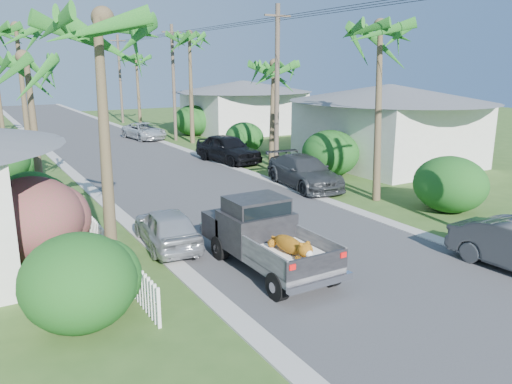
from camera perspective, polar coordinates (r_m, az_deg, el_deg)
ground at (r=14.90m, az=11.55°, el=-9.17°), size 120.00×120.00×0.00m
road at (r=36.71m, az=-15.54°, el=4.52°), size 8.00×100.00×0.02m
curb_left at (r=35.86m, az=-22.18°, el=3.80°), size 0.60×100.00×0.06m
curb_right at (r=38.04m, az=-9.28°, el=5.20°), size 0.60×100.00×0.06m
pickup_truck at (r=14.88m, az=0.59°, el=-4.74°), size 1.98×5.12×2.06m
parked_car_rm at (r=24.79m, az=5.52°, el=2.28°), size 2.71×5.44×1.52m
parked_car_rf at (r=31.19m, az=-3.23°, el=4.97°), size 2.69×5.27×1.72m
parked_car_rd at (r=42.28m, az=-12.66°, el=6.79°), size 2.77×5.00×1.32m
parked_car_ln at (r=16.77m, az=-10.17°, el=-4.02°), size 1.93×4.01×1.32m
palm_l_a at (r=13.44m, az=-17.87°, el=18.22°), size 4.40×4.40×8.20m
palm_l_b at (r=22.17m, az=-24.77°, el=13.73°), size 4.40×4.40×7.40m
palm_l_c at (r=32.26m, az=-25.75°, el=16.52°), size 4.40×4.40×9.20m
palm_r_a at (r=22.46m, az=14.36°, el=17.81°), size 4.40×4.40×8.70m
palm_r_b at (r=29.68m, az=1.94°, el=14.38°), size 4.40×4.40×7.20m
palm_r_c at (r=39.30m, az=-7.63°, el=17.36°), size 4.40×4.40×9.40m
palm_r_d at (r=52.48m, az=-13.52°, el=14.77°), size 4.40×4.40×8.00m
shrub_l_a at (r=12.14m, az=-19.62°, el=-9.65°), size 2.60×2.86×2.20m
shrub_l_b at (r=16.72m, az=-24.12°, el=-2.83°), size 3.00×3.30×2.60m
shrub_l_c at (r=20.69m, az=-24.33°, el=-0.63°), size 2.40×2.64×2.00m
shrub_r_a at (r=21.89m, az=21.30°, el=0.83°), size 2.80×3.08×2.30m
shrub_r_b at (r=27.52m, az=8.47°, el=4.42°), size 3.00×3.30×2.50m
shrub_r_c at (r=34.76m, az=-1.34°, el=6.25°), size 2.60×2.86×2.10m
shrub_r_d at (r=43.86m, az=-7.25°, el=8.12°), size 3.20×3.52×2.60m
picket_fence at (r=16.75m, az=-17.52°, el=-5.08°), size 0.10×11.00×1.00m
house_right_near at (r=31.59m, az=14.80°, el=7.13°), size 8.00×9.00×4.80m
house_right_far at (r=45.99m, az=-1.48°, el=9.53°), size 9.00×8.00×4.60m
utility_pole_b at (r=27.48m, az=2.41°, el=11.58°), size 1.60×0.26×9.00m
utility_pole_c at (r=40.88m, az=-9.39°, el=12.25°), size 1.60×0.26×9.00m
utility_pole_d at (r=55.10m, az=-15.27°, el=12.39°), size 1.60×0.26×9.00m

